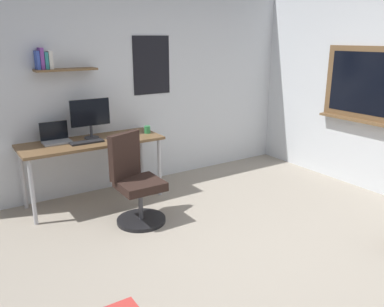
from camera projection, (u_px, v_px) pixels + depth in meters
The scene contains 9 objects.
ground_plane at pixel (254, 263), 3.43m from camera, with size 5.20×5.20×0.00m, color #9E9384.
wall_back at pixel (130, 86), 5.02m from camera, with size 5.00×0.30×2.60m.
desk at pixel (92, 147), 4.53m from camera, with size 1.61×0.61×0.76m.
office_chair at pixel (136, 185), 4.11m from camera, with size 0.53×0.55×0.95m.
laptop at pixel (56, 138), 4.43m from camera, with size 0.31×0.21×0.23m.
monitor_primary at pixel (90, 116), 4.54m from camera, with size 0.46×0.17×0.46m.
keyboard at pixel (87, 142), 4.41m from camera, with size 0.37×0.13×0.02m, color black.
computer_mouse at pixel (110, 138), 4.55m from camera, with size 0.10×0.06×0.03m, color #262628.
coffee_mug at pixel (147, 130), 4.85m from camera, with size 0.08×0.08×0.09m, color #338C4C.
Camera 1 is at (-2.10, -2.23, 1.90)m, focal length 36.60 mm.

